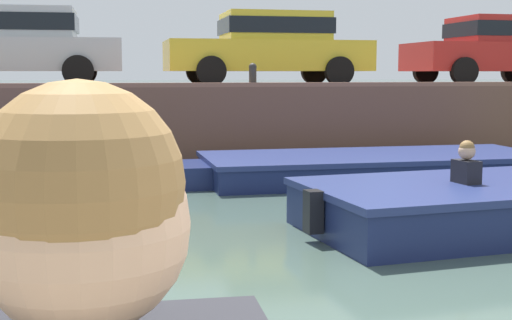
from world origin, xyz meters
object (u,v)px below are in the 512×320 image
boat_moored_central_navy (358,167)px  car_left_inner_silver (13,43)px  car_right_inner_red (494,48)px  mooring_bollard_mid (253,74)px  car_centre_yellow (270,45)px

boat_moored_central_navy → car_left_inner_silver: (-5.87, 3.86, 2.16)m
boat_moored_central_navy → car_left_inner_silver: 7.35m
boat_moored_central_navy → car_right_inner_red: 6.48m
boat_moored_central_navy → car_right_inner_red: size_ratio=1.79×
car_right_inner_red → mooring_bollard_mid: bearing=-163.2°
car_centre_yellow → mooring_bollard_mid: bearing=-112.7°
car_left_inner_silver → car_right_inner_red: 10.59m
mooring_bollard_mid → boat_moored_central_navy: bearing=-55.6°
car_left_inner_silver → car_right_inner_red: bearing=0.0°
mooring_bollard_mid → car_right_inner_red: bearing=16.8°
boat_moored_central_navy → car_left_inner_silver: size_ratio=1.54×
car_right_inner_red → boat_moored_central_navy: bearing=-140.7°
boat_moored_central_navy → mooring_bollard_mid: size_ratio=15.37×
boat_moored_central_navy → mooring_bollard_mid: (-1.38, 2.02, 1.55)m
boat_moored_central_navy → mooring_bollard_mid: 2.90m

